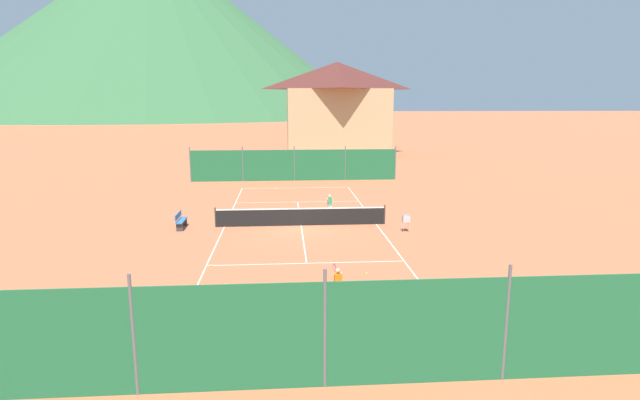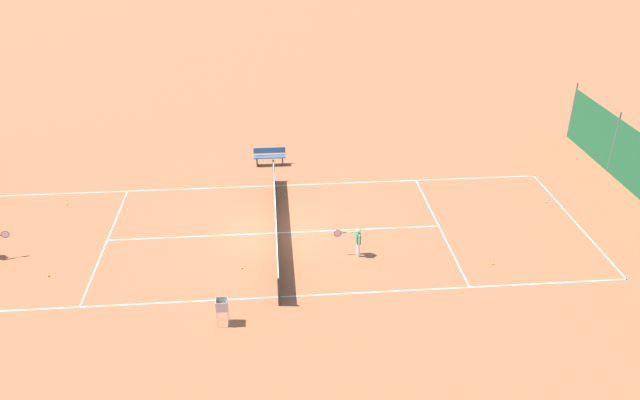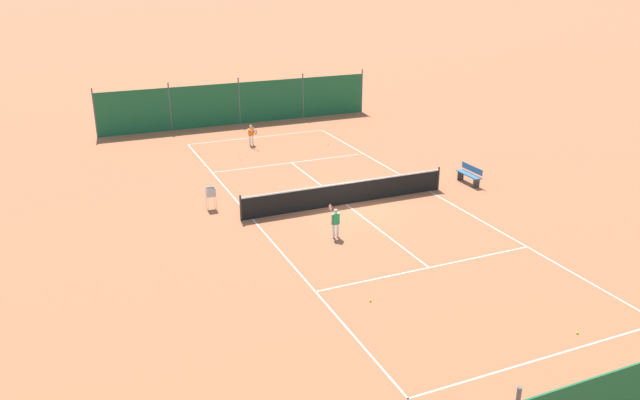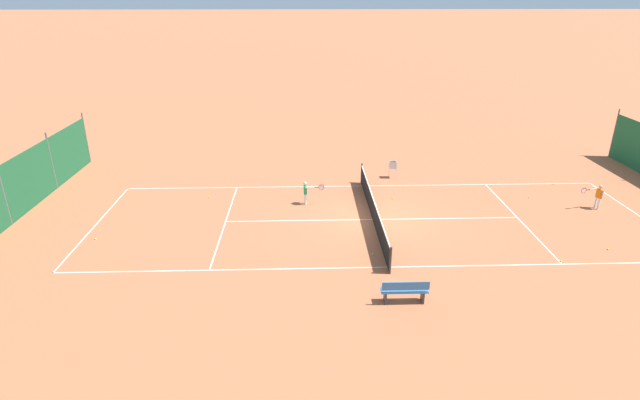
{
  "view_description": "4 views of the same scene",
  "coord_description": "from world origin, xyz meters",
  "px_view_note": "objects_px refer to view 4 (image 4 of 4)",
  "views": [
    {
      "loc": [
        -0.89,
        -26.12,
        6.6
      ],
      "look_at": [
        1.21,
        2.47,
        0.9
      ],
      "focal_mm": 28.0,
      "sensor_mm": 36.0,
      "label": 1
    },
    {
      "loc": [
        20.75,
        -0.05,
        12.4
      ],
      "look_at": [
        -0.15,
        1.71,
        1.29
      ],
      "focal_mm": 35.0,
      "sensor_mm": 36.0,
      "label": 2
    },
    {
      "loc": [
        10.67,
        21.98,
        9.38
      ],
      "look_at": [
        1.8,
        1.43,
        0.95
      ],
      "focal_mm": 35.0,
      "sensor_mm": 36.0,
      "label": 3
    },
    {
      "loc": [
        -19.69,
        2.96,
        9.15
      ],
      "look_at": [
        0.14,
        2.3,
        0.9
      ],
      "focal_mm": 28.0,
      "sensor_mm": 36.0,
      "label": 4
    }
  ],
  "objects_px": {
    "player_far_baseline": "(306,191)",
    "tennis_ball_service_box": "(561,261)",
    "player_near_baseline": "(598,195)",
    "tennis_ball_mid_court": "(95,239)",
    "tennis_ball_far_corner": "(393,198)",
    "tennis_ball_alley_right": "(529,197)",
    "tennis_ball_near_corner": "(372,254)",
    "ball_hopper": "(393,166)",
    "tennis_ball_by_net_left": "(608,249)",
    "tennis_ball_by_net_right": "(209,197)",
    "courtside_bench": "(405,291)",
    "tennis_ball_alley_left": "(553,184)",
    "tennis_net": "(373,209)"
  },
  "relations": [
    {
      "from": "tennis_ball_far_corner",
      "to": "tennis_ball_near_corner",
      "type": "xyz_separation_m",
      "value": [
        -5.48,
        1.7,
        0.0
      ]
    },
    {
      "from": "player_far_baseline",
      "to": "ball_hopper",
      "type": "xyz_separation_m",
      "value": [
        3.49,
        -4.63,
        -0.0
      ]
    },
    {
      "from": "tennis_ball_alley_left",
      "to": "tennis_ball_alley_right",
      "type": "xyz_separation_m",
      "value": [
        -1.68,
        1.97,
        0.0
      ]
    },
    {
      "from": "player_far_baseline",
      "to": "courtside_bench",
      "type": "xyz_separation_m",
      "value": [
        -8.16,
        -3.03,
        -0.21
      ]
    },
    {
      "from": "player_near_baseline",
      "to": "tennis_ball_alley_left",
      "type": "relative_size",
      "value": 17.44
    },
    {
      "from": "tennis_ball_by_net_left",
      "to": "player_far_baseline",
      "type": "bearing_deg",
      "value": 67.14
    },
    {
      "from": "player_far_baseline",
      "to": "tennis_ball_service_box",
      "type": "relative_size",
      "value": 17.0
    },
    {
      "from": "tennis_ball_by_net_right",
      "to": "tennis_ball_alley_right",
      "type": "bearing_deg",
      "value": -92.11
    },
    {
      "from": "tennis_ball_service_box",
      "to": "tennis_ball_by_net_left",
      "type": "height_order",
      "value": "same"
    },
    {
      "from": "player_far_baseline",
      "to": "player_near_baseline",
      "type": "xyz_separation_m",
      "value": [
        -0.96,
        -13.24,
        0.02
      ]
    },
    {
      "from": "player_near_baseline",
      "to": "tennis_ball_far_corner",
      "type": "bearing_deg",
      "value": 80.68
    },
    {
      "from": "tennis_ball_alley_right",
      "to": "tennis_ball_by_net_left",
      "type": "xyz_separation_m",
      "value": [
        -5.33,
        -0.79,
        0.0
      ]
    },
    {
      "from": "tennis_ball_by_net_left",
      "to": "tennis_ball_alley_right",
      "type": "bearing_deg",
      "value": 8.47
    },
    {
      "from": "player_near_baseline",
      "to": "tennis_ball_service_box",
      "type": "bearing_deg",
      "value": 140.55
    },
    {
      "from": "tennis_ball_mid_court",
      "to": "tennis_ball_by_net_right",
      "type": "bearing_deg",
      "value": -40.91
    },
    {
      "from": "player_far_baseline",
      "to": "player_near_baseline",
      "type": "bearing_deg",
      "value": -94.15
    },
    {
      "from": "tennis_ball_by_net_right",
      "to": "tennis_ball_service_box",
      "type": "relative_size",
      "value": 1.0
    },
    {
      "from": "ball_hopper",
      "to": "tennis_ball_by_net_left",
      "type": "bearing_deg",
      "value": -140.33
    },
    {
      "from": "tennis_net",
      "to": "tennis_ball_service_box",
      "type": "distance_m",
      "value": 7.55
    },
    {
      "from": "tennis_ball_by_net_right",
      "to": "tennis_ball_service_box",
      "type": "distance_m",
      "value": 15.58
    },
    {
      "from": "player_near_baseline",
      "to": "ball_hopper",
      "type": "height_order",
      "value": "player_near_baseline"
    },
    {
      "from": "tennis_ball_service_box",
      "to": "player_near_baseline",
      "type": "bearing_deg",
      "value": -39.45
    },
    {
      "from": "player_far_baseline",
      "to": "tennis_ball_alley_right",
      "type": "distance_m",
      "value": 10.81
    },
    {
      "from": "player_near_baseline",
      "to": "tennis_ball_near_corner",
      "type": "distance_m",
      "value": 11.52
    },
    {
      "from": "player_far_baseline",
      "to": "tennis_ball_service_box",
      "type": "distance_m",
      "value": 10.95
    },
    {
      "from": "tennis_ball_by_net_left",
      "to": "courtside_bench",
      "type": "xyz_separation_m",
      "value": [
        -3.28,
        8.54,
        0.42
      ]
    },
    {
      "from": "tennis_ball_mid_court",
      "to": "tennis_ball_far_corner",
      "type": "bearing_deg",
      "value": -72.98
    },
    {
      "from": "tennis_net",
      "to": "tennis_ball_alley_left",
      "type": "relative_size",
      "value": 139.09
    },
    {
      "from": "tennis_ball_service_box",
      "to": "tennis_ball_mid_court",
      "type": "bearing_deg",
      "value": 82.39
    },
    {
      "from": "tennis_ball_alley_right",
      "to": "courtside_bench",
      "type": "bearing_deg",
      "value": 137.98
    },
    {
      "from": "tennis_net",
      "to": "tennis_ball_far_corner",
      "type": "xyz_separation_m",
      "value": [
        2.34,
        -1.27,
        -0.47
      ]
    },
    {
      "from": "tennis_ball_alley_right",
      "to": "tennis_ball_alley_left",
      "type": "bearing_deg",
      "value": -49.55
    },
    {
      "from": "tennis_ball_service_box",
      "to": "courtside_bench",
      "type": "distance_m",
      "value": 6.75
    },
    {
      "from": "tennis_net",
      "to": "player_far_baseline",
      "type": "height_order",
      "value": "player_far_baseline"
    },
    {
      "from": "tennis_ball_alley_right",
      "to": "tennis_ball_mid_court",
      "type": "xyz_separation_m",
      "value": [
        -3.79,
        19.29,
        0.0
      ]
    },
    {
      "from": "tennis_ball_mid_court",
      "to": "tennis_ball_service_box",
      "type": "height_order",
      "value": "same"
    },
    {
      "from": "tennis_ball_near_corner",
      "to": "tennis_ball_alley_right",
      "type": "height_order",
      "value": "same"
    },
    {
      "from": "tennis_ball_far_corner",
      "to": "tennis_ball_alley_right",
      "type": "distance_m",
      "value": 6.64
    },
    {
      "from": "player_near_baseline",
      "to": "tennis_ball_by_net_left",
      "type": "relative_size",
      "value": 17.44
    },
    {
      "from": "player_far_baseline",
      "to": "tennis_ball_far_corner",
      "type": "relative_size",
      "value": 17.0
    },
    {
      "from": "tennis_ball_by_net_left",
      "to": "tennis_ball_far_corner",
      "type": "bearing_deg",
      "value": 53.94
    },
    {
      "from": "tennis_ball_alley_right",
      "to": "tennis_ball_service_box",
      "type": "distance_m",
      "value": 6.34
    },
    {
      "from": "tennis_ball_alley_left",
      "to": "tennis_ball_near_corner",
      "type": "distance_m",
      "value": 12.5
    },
    {
      "from": "ball_hopper",
      "to": "tennis_ball_near_corner",
      "type": "bearing_deg",
      "value": 165.45
    },
    {
      "from": "tennis_ball_alley_left",
      "to": "tennis_ball_near_corner",
      "type": "relative_size",
      "value": 1.0
    },
    {
      "from": "tennis_ball_by_net_right",
      "to": "courtside_bench",
      "type": "relative_size",
      "value": 0.04
    },
    {
      "from": "tennis_ball_mid_court",
      "to": "tennis_ball_by_net_right",
      "type": "distance_m",
      "value": 5.77
    },
    {
      "from": "tennis_ball_alley_left",
      "to": "tennis_ball_by_net_left",
      "type": "relative_size",
      "value": 1.0
    },
    {
      "from": "tennis_ball_far_corner",
      "to": "ball_hopper",
      "type": "bearing_deg",
      "value": -9.41
    },
    {
      "from": "player_far_baseline",
      "to": "tennis_ball_alley_right",
      "type": "xyz_separation_m",
      "value": [
        0.45,
        -10.78,
        -0.63
      ]
    }
  ]
}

